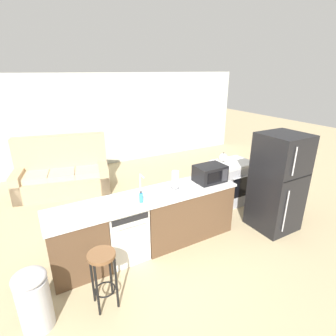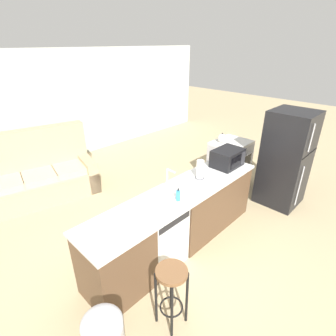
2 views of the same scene
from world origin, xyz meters
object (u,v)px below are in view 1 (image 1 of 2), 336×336
object	(u,v)px
refrigerator	(278,183)
microwave	(210,173)
kettle	(223,157)
trash_bin	(34,299)
paper_towel_roll	(175,180)
stove_range	(232,182)
couch	(63,175)
bar_stool	(103,268)
soap_bottle	(141,198)
dishwasher	(124,231)

from	to	relation	value
refrigerator	microwave	distance (m)	1.20
kettle	trash_bin	distance (m)	3.98
paper_towel_roll	trash_bin	distance (m)	2.38
refrigerator	kettle	xyz separation A→B (m)	(-0.17, 1.23, 0.13)
stove_range	trash_bin	bearing A→B (deg)	-162.67
stove_range	couch	size ratio (longest dim) A/B	0.42
kettle	couch	world-z (taller)	couch
bar_stool	microwave	bearing A→B (deg)	19.53
refrigerator	bar_stool	size ratio (longest dim) A/B	2.31
soap_bottle	kettle	world-z (taller)	kettle
trash_bin	paper_towel_roll	bearing A→B (deg)	18.08
dishwasher	refrigerator	xyz separation A→B (m)	(2.60, -0.55, 0.43)
refrigerator	trash_bin	xyz separation A→B (m)	(-3.87, -0.11, -0.48)
paper_towel_roll	microwave	bearing A→B (deg)	-4.75
dishwasher	kettle	bearing A→B (deg)	15.58
refrigerator	soap_bottle	bearing A→B (deg)	169.77
microwave	soap_bottle	distance (m)	1.32
kettle	trash_bin	xyz separation A→B (m)	(-3.70, -1.34, -0.61)
stove_range	couch	bearing A→B (deg)	142.45
soap_bottle	trash_bin	bearing A→B (deg)	-160.46
stove_range	soap_bottle	distance (m)	2.51
microwave	dishwasher	bearing A→B (deg)	179.95
couch	bar_stool	bearing A→B (deg)	-91.85
trash_bin	refrigerator	bearing A→B (deg)	1.61
refrigerator	kettle	world-z (taller)	refrigerator
kettle	microwave	bearing A→B (deg)	-142.30
paper_towel_roll	kettle	distance (m)	1.65
stove_range	trash_bin	distance (m)	4.05
microwave	kettle	xyz separation A→B (m)	(0.88, 0.68, -0.05)
refrigerator	soap_bottle	world-z (taller)	refrigerator
microwave	bar_stool	xyz separation A→B (m)	(-2.08, -0.74, -0.50)
paper_towel_roll	stove_range	bearing A→B (deg)	16.35
refrigerator	couch	size ratio (longest dim) A/B	0.80
dishwasher	kettle	world-z (taller)	kettle
dishwasher	microwave	bearing A→B (deg)	-0.05
microwave	soap_bottle	world-z (taller)	microwave
stove_range	paper_towel_roll	xyz separation A→B (m)	(-1.69, -0.50, 0.59)
stove_range	paper_towel_roll	world-z (taller)	paper_towel_roll
couch	kettle	bearing A→B (deg)	-37.51
dishwasher	refrigerator	size ratio (longest dim) A/B	0.49
bar_stool	trash_bin	world-z (taller)	same
microwave	paper_towel_roll	bearing A→B (deg)	175.25
bar_stool	couch	world-z (taller)	couch
paper_towel_roll	soap_bottle	bearing A→B (deg)	-165.28
dishwasher	paper_towel_roll	bearing A→B (deg)	3.29
dishwasher	stove_range	xyz separation A→B (m)	(2.60, 0.55, 0.03)
dishwasher	soap_bottle	size ratio (longest dim) A/B	4.77
paper_towel_roll	bar_stool	size ratio (longest dim) A/B	0.38
kettle	trash_bin	bearing A→B (deg)	-160.14
kettle	soap_bottle	bearing A→B (deg)	-159.92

